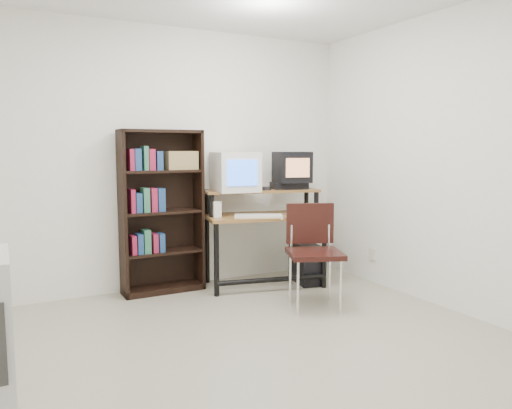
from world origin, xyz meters
name	(u,v)px	position (x,y,z in m)	size (l,w,h in m)	color
floor	(255,360)	(0.00, 0.00, -0.01)	(4.00, 4.00, 0.01)	#B4AD95
back_wall	(163,159)	(0.00, 2.00, 1.30)	(4.00, 0.01, 2.60)	white
right_wall	(469,162)	(2.00, 0.00, 1.30)	(0.01, 4.00, 2.60)	white
computer_desk	(264,219)	(0.93, 1.60, 0.69)	(1.28, 0.83, 0.98)	olive
crt_monitor	(235,172)	(0.68, 1.74, 1.17)	(0.46, 0.47, 0.40)	silver
vcr	(289,186)	(1.27, 1.66, 1.01)	(0.36, 0.26, 0.08)	black
crt_tv	(292,167)	(1.29, 1.64, 1.21)	(0.40, 0.39, 0.32)	black
cd_spindle	(265,189)	(0.97, 1.63, 0.99)	(0.12, 0.12, 0.05)	#26262B
keyboard	(258,217)	(0.80, 1.46, 0.74)	(0.47, 0.21, 0.04)	silver
mousepad	(296,216)	(1.21, 1.43, 0.72)	(0.22, 0.18, 0.01)	black
mouse	(296,214)	(1.22, 1.42, 0.74)	(0.10, 0.06, 0.03)	white
desk_speaker	(216,210)	(0.43, 1.65, 0.80)	(0.08, 0.07, 0.17)	silver
pc_tower	(305,263)	(1.36, 1.48, 0.21)	(0.20, 0.45, 0.42)	black
school_chair	(313,243)	(0.99, 0.79, 0.57)	(0.59, 0.59, 0.91)	black
bookshelf	(161,209)	(-0.07, 1.85, 0.82)	(0.80, 0.27, 1.59)	black
wall_outlet	(372,254)	(1.99, 1.15, 0.30)	(0.02, 0.08, 0.12)	beige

